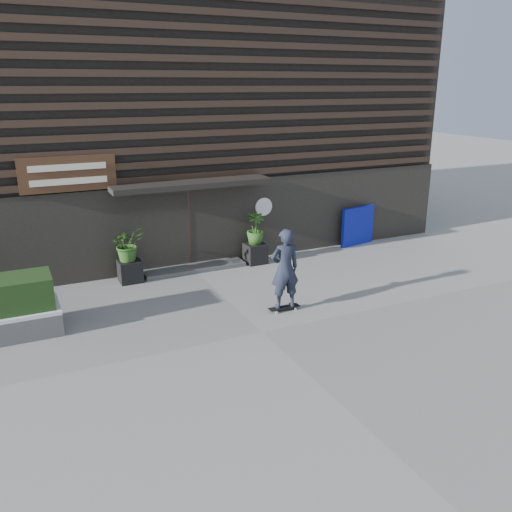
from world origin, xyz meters
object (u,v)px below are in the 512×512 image
planter_pot_left (130,271)px  skateboarder (285,269)px  blue_tarp (358,226)px  planter_pot_right (255,253)px

planter_pot_left → skateboarder: 4.65m
skateboarder → blue_tarp: bearing=38.6°
planter_pot_left → planter_pot_right: bearing=0.0°
blue_tarp → planter_pot_right: bearing=173.6°
blue_tarp → skateboarder: size_ratio=0.68×
skateboarder → planter_pot_right: bearing=75.7°
planter_pot_right → skateboarder: skateboarder is taller
planter_pot_left → blue_tarp: bearing=2.2°
planter_pot_right → blue_tarp: size_ratio=0.43×
planter_pot_left → planter_pot_right: (3.80, 0.00, 0.00)m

